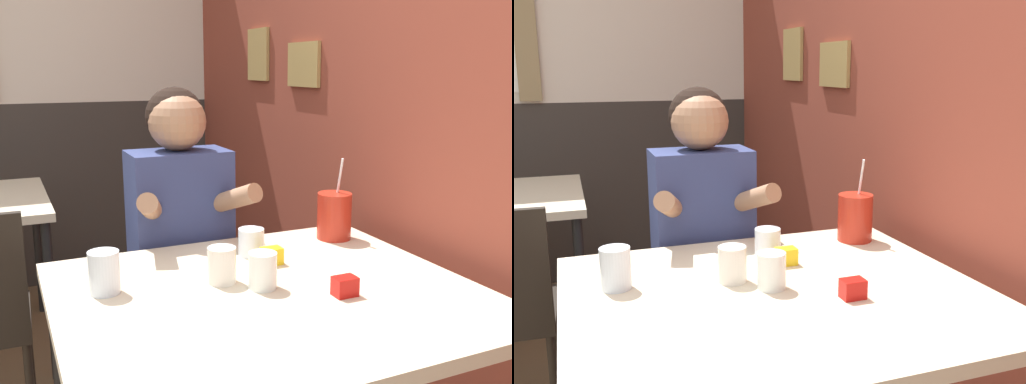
# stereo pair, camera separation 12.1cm
# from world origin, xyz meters

# --- Properties ---
(brick_wall_right) EXTENTS (0.08, 4.58, 2.70)m
(brick_wall_right) POSITION_xyz_m (1.14, 1.29, 1.35)
(brick_wall_right) COLOR brown
(brick_wall_right) RESTS_ON ground_plane
(back_wall) EXTENTS (5.23, 0.09, 2.70)m
(back_wall) POSITION_xyz_m (-0.01, 2.61, 1.36)
(back_wall) COLOR beige
(back_wall) RESTS_ON ground_plane
(main_table) EXTENTS (1.07, 0.95, 0.73)m
(main_table) POSITION_xyz_m (0.48, 0.30, 0.68)
(main_table) COLOR beige
(main_table) RESTS_ON ground_plane
(person_seated) EXTENTS (0.42, 0.40, 1.24)m
(person_seated) POSITION_xyz_m (0.43, 0.91, 0.65)
(person_seated) COLOR navy
(person_seated) RESTS_ON ground_plane
(cocktail_pitcher) EXTENTS (0.12, 0.12, 0.28)m
(cocktail_pitcher) POSITION_xyz_m (0.89, 0.63, 0.81)
(cocktail_pitcher) COLOR #B22819
(cocktail_pitcher) RESTS_ON main_table
(glass_near_pitcher) EXTENTS (0.08, 0.08, 0.09)m
(glass_near_pitcher) POSITION_xyz_m (0.56, 0.58, 0.78)
(glass_near_pitcher) COLOR silver
(glass_near_pitcher) RESTS_ON main_table
(glass_center) EXTENTS (0.08, 0.08, 0.10)m
(glass_center) POSITION_xyz_m (0.48, 0.33, 0.78)
(glass_center) COLOR silver
(glass_center) RESTS_ON main_table
(glass_far_side) EXTENTS (0.08, 0.08, 0.10)m
(glass_far_side) POSITION_xyz_m (0.39, 0.41, 0.78)
(glass_far_side) COLOR silver
(glass_far_side) RESTS_ON main_table
(glass_by_brick) EXTENTS (0.08, 0.08, 0.11)m
(glass_by_brick) POSITION_xyz_m (0.09, 0.47, 0.79)
(glass_by_brick) COLOR silver
(glass_by_brick) RESTS_ON main_table
(condiment_ketchup) EXTENTS (0.06, 0.04, 0.05)m
(condiment_ketchup) POSITION_xyz_m (0.65, 0.20, 0.76)
(condiment_ketchup) COLOR #B7140F
(condiment_ketchup) RESTS_ON main_table
(condiment_mustard) EXTENTS (0.06, 0.04, 0.05)m
(condiment_mustard) POSITION_xyz_m (0.58, 0.49, 0.76)
(condiment_mustard) COLOR yellow
(condiment_mustard) RESTS_ON main_table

